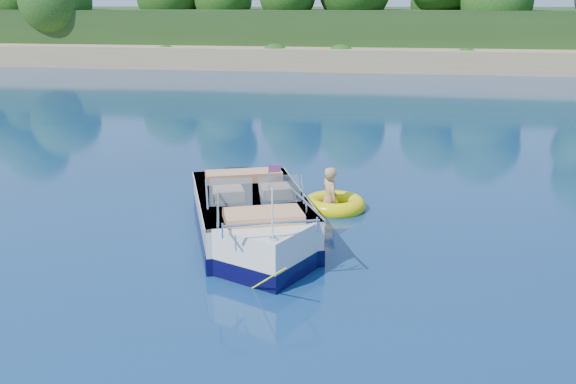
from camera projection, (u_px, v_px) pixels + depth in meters
name	position (u px, v px, depth m)	size (l,w,h in m)	color
ground	(188.00, 282.00, 10.76)	(160.00, 160.00, 0.00)	#0B244D
shoreline	(371.00, 36.00, 70.76)	(170.00, 59.00, 6.00)	#8C7051
motorboat	(254.00, 223.00, 12.51)	(3.38, 5.58, 1.96)	silver
tow_tube	(334.00, 205.00, 14.56)	(1.71, 1.71, 0.38)	yellow
boy	(329.00, 208.00, 14.64)	(0.57, 0.38, 1.57)	tan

